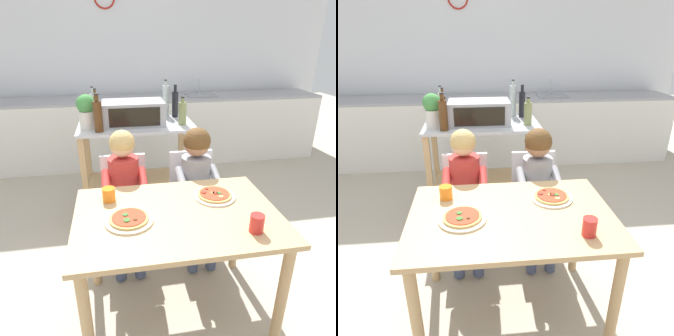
% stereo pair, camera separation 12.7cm
% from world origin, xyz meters
% --- Properties ---
extents(ground_plane, '(11.93, 11.93, 0.00)m').
position_xyz_m(ground_plane, '(0.00, 1.19, 0.00)').
color(ground_plane, '#B7AD99').
extents(back_wall_tiled, '(5.53, 0.14, 2.70)m').
position_xyz_m(back_wall_tiled, '(-0.00, 3.04, 1.35)').
color(back_wall_tiled, silver).
rests_on(back_wall_tiled, ground).
extents(kitchen_counter, '(4.97, 0.60, 1.09)m').
position_xyz_m(kitchen_counter, '(0.00, 2.63, 0.45)').
color(kitchen_counter, silver).
rests_on(kitchen_counter, ground).
extents(kitchen_island_cart, '(1.04, 0.59, 0.91)m').
position_xyz_m(kitchen_island_cart, '(-0.12, 1.30, 0.61)').
color(kitchen_island_cart, '#B7BABF').
rests_on(kitchen_island_cart, ground).
extents(toaster_oven, '(0.54, 0.33, 0.21)m').
position_xyz_m(toaster_oven, '(-0.14, 1.27, 1.02)').
color(toaster_oven, '#999BA0').
rests_on(toaster_oven, kitchen_island_cart).
extents(bottle_slim_sauce, '(0.07, 0.07, 0.35)m').
position_xyz_m(bottle_slim_sauce, '(0.20, 1.54, 1.06)').
color(bottle_slim_sauce, '#ADB7B2').
rests_on(bottle_slim_sauce, kitchen_island_cart).
extents(bottle_brown_beer, '(0.06, 0.06, 0.31)m').
position_xyz_m(bottle_brown_beer, '(-0.50, 1.54, 1.04)').
color(bottle_brown_beer, '#ADB7B2').
rests_on(bottle_brown_beer, kitchen_island_cart).
extents(bottle_squat_spirits, '(0.07, 0.07, 0.32)m').
position_xyz_m(bottle_squat_spirits, '(-0.44, 1.09, 1.05)').
color(bottle_squat_spirits, '#4C2D14').
rests_on(bottle_squat_spirits, kitchen_island_cart).
extents(bottle_tall_green_wine, '(0.06, 0.06, 0.31)m').
position_xyz_m(bottle_tall_green_wine, '(0.28, 1.48, 1.04)').
color(bottle_tall_green_wine, black).
rests_on(bottle_tall_green_wine, kitchen_island_cart).
extents(bottle_dark_olive_oil, '(0.05, 0.05, 0.30)m').
position_xyz_m(bottle_dark_olive_oil, '(-0.47, 1.43, 1.03)').
color(bottle_dark_olive_oil, '#4C2D14').
rests_on(bottle_dark_olive_oil, kitchen_island_cart).
extents(bottle_clear_vinegar, '(0.07, 0.07, 0.25)m').
position_xyz_m(bottle_clear_vinegar, '(0.29, 1.19, 1.02)').
color(bottle_clear_vinegar, olive).
rests_on(bottle_clear_vinegar, kitchen_island_cart).
extents(potted_herb_plant, '(0.16, 0.16, 0.29)m').
position_xyz_m(potted_herb_plant, '(-0.54, 1.20, 1.07)').
color(potted_herb_plant, beige).
rests_on(potted_herb_plant, kitchen_island_cart).
extents(dining_table, '(1.15, 0.79, 0.74)m').
position_xyz_m(dining_table, '(0.00, 0.00, 0.62)').
color(dining_table, tan).
rests_on(dining_table, ground).
extents(dining_chair_left, '(0.36, 0.36, 0.81)m').
position_xyz_m(dining_chair_left, '(-0.27, 0.66, 0.48)').
color(dining_chair_left, silver).
rests_on(dining_chair_left, ground).
extents(dining_chair_right, '(0.36, 0.36, 0.81)m').
position_xyz_m(dining_chair_right, '(0.26, 0.65, 0.48)').
color(dining_chair_right, silver).
rests_on(dining_chair_right, ground).
extents(child_in_red_shirt, '(0.32, 0.42, 1.04)m').
position_xyz_m(child_in_red_shirt, '(-0.27, 0.54, 0.66)').
color(child_in_red_shirt, '#424C6B').
rests_on(child_in_red_shirt, ground).
extents(child_in_grey_shirt, '(0.32, 0.42, 1.03)m').
position_xyz_m(child_in_grey_shirt, '(0.26, 0.54, 0.68)').
color(child_in_grey_shirt, '#424C6B').
rests_on(child_in_grey_shirt, ground).
extents(pizza_plate_cream, '(0.26, 0.26, 0.03)m').
position_xyz_m(pizza_plate_cream, '(-0.27, -0.03, 0.75)').
color(pizza_plate_cream, beige).
rests_on(pizza_plate_cream, dining_table).
extents(pizza_plate_white, '(0.25, 0.25, 0.03)m').
position_xyz_m(pizza_plate_white, '(0.26, 0.15, 0.75)').
color(pizza_plate_white, white).
rests_on(pizza_plate_white, dining_table).
extents(drinking_cup_red, '(0.07, 0.07, 0.10)m').
position_xyz_m(drinking_cup_red, '(0.36, -0.24, 0.79)').
color(drinking_cup_red, red).
rests_on(drinking_cup_red, dining_table).
extents(drinking_cup_orange, '(0.08, 0.08, 0.08)m').
position_xyz_m(drinking_cup_orange, '(-0.38, 0.22, 0.78)').
color(drinking_cup_orange, orange).
rests_on(drinking_cup_orange, dining_table).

